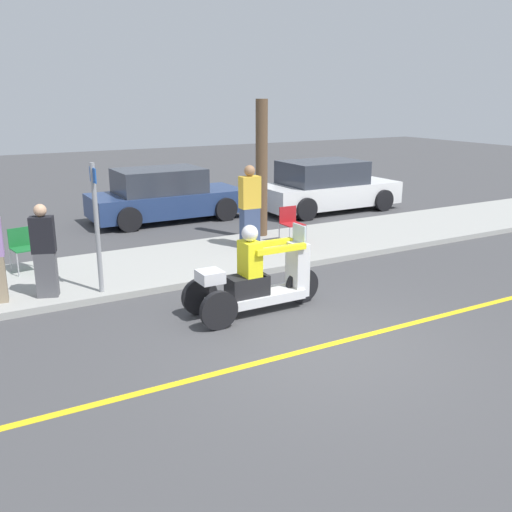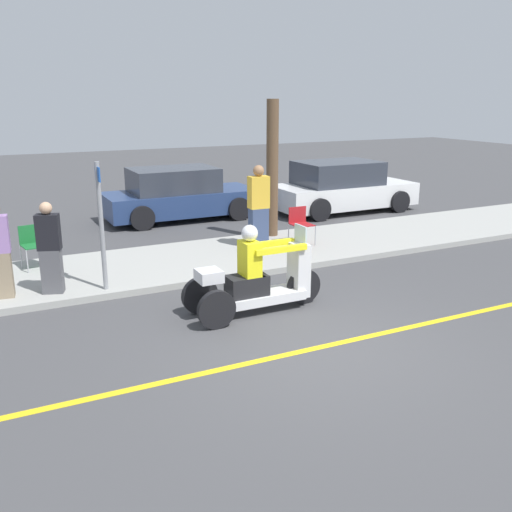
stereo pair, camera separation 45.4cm
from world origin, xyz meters
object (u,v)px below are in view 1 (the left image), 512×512
Objects in this scene: spectator_near_curb at (250,208)px; parked_car_lot_far at (326,187)px; spectator_far_back at (44,253)px; tree_trunk at (262,169)px; folding_chair_curbside at (290,221)px; parked_car_lot_right at (165,196)px; folding_chair_set_back at (23,245)px; street_sign at (97,223)px; motorcycle_trike at (256,281)px.

parked_car_lot_far is at bearing 35.57° from spectator_near_curb.
tree_trunk is at bearing 20.74° from spectator_far_back.
spectator_far_back is at bearing -159.26° from tree_trunk.
folding_chair_curbside is 0.20× the size of parked_car_lot_right.
folding_chair_set_back is at bearing -139.91° from parked_car_lot_right.
folding_chair_curbside is 0.19× the size of parked_car_lot_far.
street_sign is (-3.21, -5.45, 0.64)m from parked_car_lot_right.
motorcycle_trike is 3.63m from spectator_near_curb.
spectator_near_curb is at bearing -84.04° from parked_car_lot_right.
parked_car_lot_right is (-1.41, 4.21, 0.06)m from folding_chair_curbside.
spectator_near_curb is 0.82× the size of street_sign.
tree_trunk is at bearing 2.81° from folding_chair_set_back.
parked_car_lot_right is (4.17, 3.51, 0.06)m from folding_chair_set_back.
spectator_near_curb is at bearing 173.30° from folding_chair_curbside.
street_sign is (-4.42, -2.21, -0.38)m from tree_trunk.
tree_trunk is (-0.20, 0.97, 1.08)m from folding_chair_curbside.
parked_car_lot_far reaches higher than parked_car_lot_right.
parked_car_lot_far is 4.24m from tree_trunk.
spectator_near_curb reaches higher than folding_chair_set_back.
parked_car_lot_far is at bearing 32.24° from tree_trunk.
spectator_far_back is (-4.47, -1.13, -0.12)m from spectator_near_curb.
parked_car_lot_right is at bearing 80.59° from motorcycle_trike.
spectator_near_curb reaches higher than folding_chair_curbside.
spectator_near_curb is at bearing -132.55° from tree_trunk.
motorcycle_trike is 0.73× the size of tree_trunk.
parked_car_lot_far is at bearing 46.63° from motorcycle_trike.
folding_chair_curbside is at bearing -7.23° from folding_chair_set_back.
motorcycle_trike is 4.81m from folding_chair_set_back.
parked_car_lot_far is (8.74, 4.19, -0.17)m from spectator_far_back.
spectator_far_back is 0.37× the size of parked_car_lot_far.
spectator_far_back is 0.49× the size of tree_trunk.
folding_chair_set_back is 5.45m from parked_car_lot_right.
parked_car_lot_far reaches higher than folding_chair_curbside.
spectator_near_curb is 4.65m from folding_chair_set_back.
folding_chair_curbside is (5.58, -0.71, 0.00)m from folding_chair_set_back.
parked_car_lot_far is (3.29, 3.17, 0.08)m from folding_chair_curbside.
parked_car_lot_right is at bearing 52.31° from spectator_far_back.
spectator_far_back is 6.62m from parked_car_lot_right.
street_sign is at bearing -14.56° from spectator_far_back.
folding_chair_set_back is (-4.59, 0.59, -0.37)m from spectator_near_curb.
parked_car_lot_right is at bearing 40.09° from folding_chair_set_back.
street_sign reaches higher than spectator_far_back.
street_sign reaches higher than motorcycle_trike.
spectator_far_back is at bearing 165.44° from street_sign.
folding_chair_set_back is 9.20m from parked_car_lot_far.
spectator_near_curb is at bearing -144.43° from parked_car_lot_far.
motorcycle_trike is 1.28× the size of spectator_near_curb.
spectator_far_back is at bearing 143.91° from motorcycle_trike.
spectator_far_back is at bearing -165.77° from spectator_near_curb.
motorcycle_trike is at bearing -133.37° from parked_car_lot_far.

